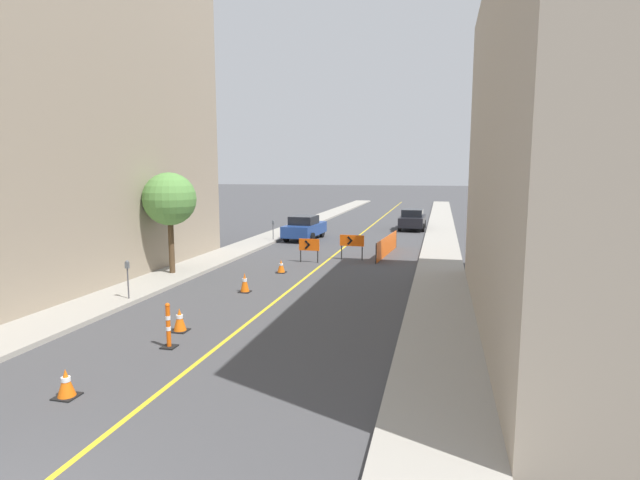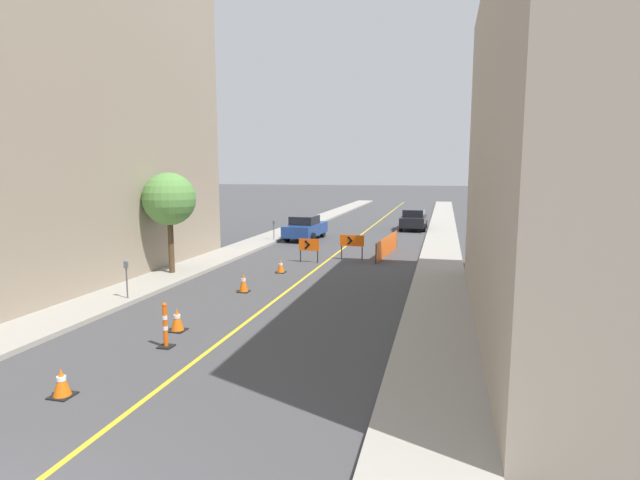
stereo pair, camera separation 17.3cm
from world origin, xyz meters
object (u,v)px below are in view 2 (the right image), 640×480
parked_car_curb_near (305,228)px  street_tree_left_near (169,199)px  arrow_barricade_secondary (352,242)px  parking_meter_far_curb (274,226)px  traffic_cone_third (244,283)px  delineator_post_front (165,328)px  parking_meter_near_curb (126,271)px  traffic_cone_nearest (62,383)px  traffic_cone_fourth (281,266)px  traffic_cone_second (177,320)px  parked_car_curb_mid (414,219)px  arrow_barricade_primary (309,246)px

parked_car_curb_near → street_tree_left_near: bearing=-98.3°
arrow_barricade_secondary → parking_meter_far_curb: (-6.04, 5.28, 0.10)m
traffic_cone_third → arrow_barricade_secondary: bearing=70.6°
delineator_post_front → parking_meter_near_curb: 5.22m
traffic_cone_nearest → traffic_cone_fourth: bearing=88.3°
traffic_cone_second → traffic_cone_third: size_ratio=0.92×
parked_car_curb_mid → parking_meter_far_curb: bearing=-132.3°
parking_meter_far_curb → street_tree_left_near: bearing=-94.2°
parked_car_curb_mid → parking_meter_far_curb: parked_car_curb_mid is taller
arrow_barricade_primary → arrow_barricade_secondary: bearing=32.8°
traffic_cone_second → traffic_cone_third: bearing=89.5°
parking_meter_near_curb → parking_meter_far_curb: (0.00, 15.31, -0.06)m
parking_meter_near_curb → traffic_cone_nearest: bearing=-64.7°
parking_meter_far_curb → traffic_cone_third: bearing=-75.6°
arrow_barricade_secondary → parked_car_curb_near: 7.96m
parking_meter_near_curb → arrow_barricade_secondary: bearing=59.0°
traffic_cone_third → delineator_post_front: 6.01m
traffic_cone_fourth → delineator_post_front: delineator_post_front is taller
arrow_barricade_secondary → parked_car_curb_near: parked_car_curb_near is taller
parked_car_curb_near → street_tree_left_near: size_ratio=1.02×
parked_car_curb_mid → parking_meter_near_curb: 25.44m
traffic_cone_nearest → traffic_cone_second: size_ratio=0.88×
arrow_barricade_primary → parked_car_curb_mid: parked_car_curb_mid is taller
parking_meter_near_curb → delineator_post_front: bearing=-44.8°
traffic_cone_nearest → parking_meter_near_curb: 7.46m
traffic_cone_second → arrow_barricade_primary: arrow_barricade_primary is taller
traffic_cone_nearest → traffic_cone_fourth: (0.37, 12.78, 0.00)m
arrow_barricade_primary → parking_meter_far_curb: 7.68m
traffic_cone_second → parked_car_curb_mid: parked_car_curb_mid is taller
parked_car_curb_near → parking_meter_near_curb: 16.80m
arrow_barricade_primary → parked_car_curb_mid: bearing=75.3°
delineator_post_front → arrow_barricade_primary: size_ratio=1.00×
traffic_cone_nearest → parking_meter_near_curb: size_ratio=0.45×
traffic_cone_fourth → arrow_barricade_primary: 2.85m
arrow_barricade_secondary → parking_meter_far_curb: 8.02m
traffic_cone_fourth → traffic_cone_nearest: bearing=-91.7°
traffic_cone_second → traffic_cone_fourth: (0.26, 8.47, -0.04)m
parked_car_curb_mid → traffic_cone_fourth: bearing=-103.6°
arrow_barricade_primary → delineator_post_front: bearing=-91.3°
parked_car_curb_mid → street_tree_left_near: 21.89m
traffic_cone_third → arrow_barricade_primary: bearing=83.1°
delineator_post_front → arrow_barricade_secondary: bearing=80.2°
arrow_barricade_secondary → street_tree_left_near: bearing=-138.2°
traffic_cone_third → parking_meter_near_curb: size_ratio=0.55×
traffic_cone_third → parking_meter_far_curb: bearing=104.4°
traffic_cone_fourth → parking_meter_far_curb: (-3.54, 9.23, 0.74)m
delineator_post_front → traffic_cone_second: bearing=107.4°
traffic_cone_third → parked_car_curb_mid: size_ratio=0.17×
traffic_cone_nearest → arrow_barricade_secondary: bearing=80.3°
traffic_cone_third → arrow_barricade_secondary: arrow_barricade_secondary is taller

